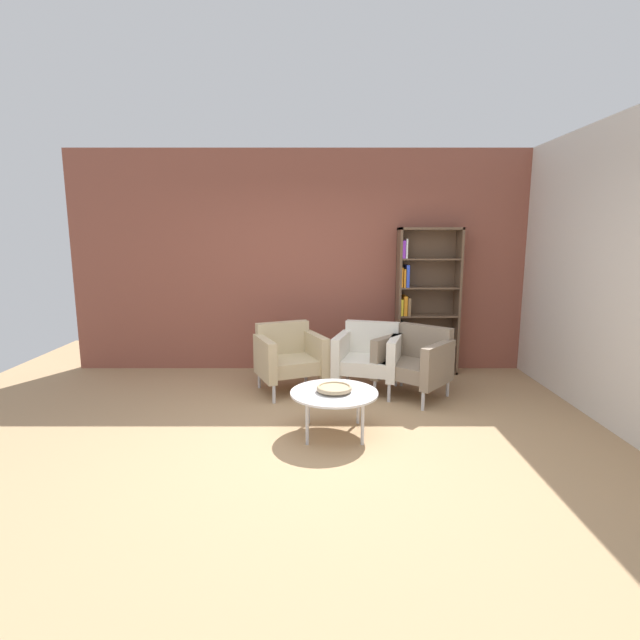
{
  "coord_description": "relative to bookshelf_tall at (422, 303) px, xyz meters",
  "views": [
    {
      "loc": [
        0.09,
        -3.94,
        1.79
      ],
      "look_at": [
        0.09,
        0.84,
        0.95
      ],
      "focal_mm": 26.76,
      "sensor_mm": 36.0,
      "label": 1
    }
  ],
  "objects": [
    {
      "name": "coffee_table_low",
      "position": [
        -1.21,
        -2.05,
        -0.55
      ],
      "size": [
        0.8,
        0.8,
        0.4
      ],
      "color": "silver",
      "rests_on": "ground_plane"
    },
    {
      "name": "armchair_spare_guest",
      "position": [
        -1.7,
        -0.8,
        -0.51
      ],
      "size": [
        0.91,
        0.87,
        0.78
      ],
      "rotation": [
        0.0,
        0.0,
        0.4
      ],
      "color": "#C6B289",
      "rests_on": "ground_plane"
    },
    {
      "name": "bookshelf_tall",
      "position": [
        0.0,
        0.0,
        0.0
      ],
      "size": [
        0.8,
        0.3,
        1.9
      ],
      "color": "brown",
      "rests_on": "ground_plane"
    },
    {
      "name": "armchair_near_window",
      "position": [
        -0.77,
        -0.77,
        -0.51
      ],
      "size": [
        0.87,
        0.82,
        0.78
      ],
      "rotation": [
        0.0,
        0.0,
        -0.29
      ],
      "color": "white",
      "rests_on": "ground_plane"
    },
    {
      "name": "decorative_bowl",
      "position": [
        -1.21,
        -2.05,
        -0.49
      ],
      "size": [
        0.32,
        0.32,
        0.05
      ],
      "color": "tan",
      "rests_on": "coffee_table_low"
    },
    {
      "name": "armchair_corner_red",
      "position": [
        -0.27,
        -1.0,
        -0.51
      ],
      "size": [
        0.95,
        0.94,
        0.78
      ],
      "rotation": [
        0.0,
        0.0,
        -0.7
      ],
      "color": "gray",
      "rests_on": "ground_plane"
    },
    {
      "name": "brick_back_panel",
      "position": [
        -1.43,
        0.21,
        0.53
      ],
      "size": [
        6.4,
        0.12,
        2.9
      ],
      "primitive_type": "cube",
      "color": "brown",
      "rests_on": "ground_plane"
    },
    {
      "name": "ground_plane",
      "position": [
        -1.43,
        -2.25,
        -0.92
      ],
      "size": [
        8.32,
        8.32,
        0.0
      ],
      "primitive_type": "plane",
      "color": "tan"
    },
    {
      "name": "plaster_right_partition",
      "position": [
        1.43,
        -1.65,
        0.53
      ],
      "size": [
        0.12,
        5.2,
        2.9
      ],
      "primitive_type": "cube",
      "color": "silver",
      "rests_on": "ground_plane"
    }
  ]
}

